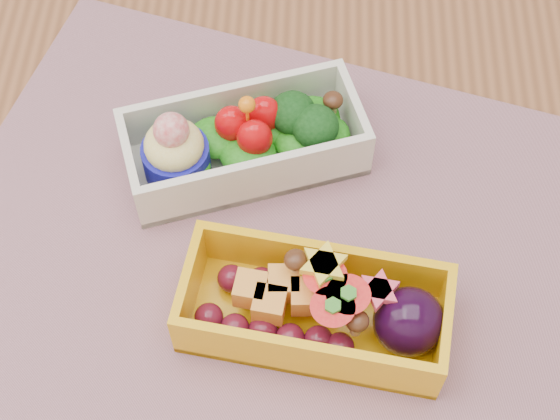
{
  "coord_description": "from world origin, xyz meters",
  "views": [
    {
      "loc": [
        -0.01,
        -0.31,
        1.3
      ],
      "look_at": [
        -0.02,
        0.01,
        0.79
      ],
      "focal_mm": 54.76,
      "sensor_mm": 36.0,
      "label": 1
    }
  ],
  "objects_px": {
    "table": "(302,303)",
    "bento_yellow": "(320,309)",
    "bento_white": "(243,142)",
    "placemat": "(270,243)"
  },
  "relations": [
    {
      "from": "placemat",
      "to": "bento_yellow",
      "type": "height_order",
      "value": "bento_yellow"
    },
    {
      "from": "table",
      "to": "placemat",
      "type": "bearing_deg",
      "value": 178.0
    },
    {
      "from": "placemat",
      "to": "bento_white",
      "type": "bearing_deg",
      "value": 108.0
    },
    {
      "from": "table",
      "to": "bento_white",
      "type": "distance_m",
      "value": 0.15
    },
    {
      "from": "table",
      "to": "bento_white",
      "type": "height_order",
      "value": "bento_white"
    },
    {
      "from": "bento_white",
      "to": "placemat",
      "type": "bearing_deg",
      "value": -90.31
    },
    {
      "from": "placemat",
      "to": "bento_white",
      "type": "relative_size",
      "value": 2.45
    },
    {
      "from": "placemat",
      "to": "bento_white",
      "type": "distance_m",
      "value": 0.08
    },
    {
      "from": "table",
      "to": "bento_yellow",
      "type": "height_order",
      "value": "bento_yellow"
    },
    {
      "from": "table",
      "to": "placemat",
      "type": "height_order",
      "value": "placemat"
    }
  ]
}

